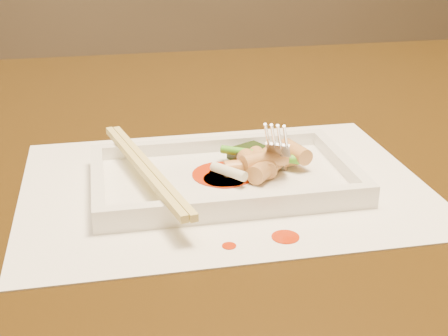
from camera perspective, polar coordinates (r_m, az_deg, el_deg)
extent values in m
cube|color=black|center=(0.78, 0.15, 1.94)|extent=(1.40, 0.90, 0.04)
cube|color=white|center=(0.63, 0.00, -1.57)|extent=(0.40, 0.30, 0.00)
cylinder|color=#BF2805|center=(0.53, 5.64, -6.29)|extent=(0.02, 0.02, 0.00)
cylinder|color=#BF2805|center=(0.52, 0.47, -7.13)|extent=(0.01, 0.01, 0.00)
cube|color=white|center=(0.63, 0.00, -1.18)|extent=(0.26, 0.16, 0.01)
cube|color=white|center=(0.69, -1.22, 2.17)|extent=(0.26, 0.01, 0.01)
cube|color=white|center=(0.56, 1.52, -3.26)|extent=(0.26, 0.01, 0.01)
cube|color=white|center=(0.61, -11.48, -1.18)|extent=(0.01, 0.14, 0.01)
cube|color=white|center=(0.66, 10.69, 0.61)|extent=(0.01, 0.14, 0.01)
cube|color=black|center=(0.66, 2.28, 1.38)|extent=(0.05, 0.04, 0.01)
cylinder|color=#EAEACC|center=(0.61, 0.45, -0.33)|extent=(0.03, 0.04, 0.01)
cylinder|color=#399A18|center=(0.65, 3.30, 1.23)|extent=(0.08, 0.05, 0.01)
cube|color=#D7C46B|center=(0.61, -7.60, 0.04)|extent=(0.06, 0.23, 0.01)
cube|color=#D7C46B|center=(0.61, -6.85, 0.10)|extent=(0.06, 0.23, 0.01)
cylinder|color=#BF2805|center=(0.62, 0.10, -1.01)|extent=(0.04, 0.04, 0.00)
cylinder|color=#BF2805|center=(0.63, 0.45, -0.61)|extent=(0.04, 0.04, 0.00)
cylinder|color=#BF2805|center=(0.63, -0.04, -0.57)|extent=(0.06, 0.06, 0.00)
cylinder|color=tan|center=(0.64, 3.31, 0.60)|extent=(0.02, 0.05, 0.02)
cylinder|color=tan|center=(0.63, 4.08, 0.49)|extent=(0.03, 0.05, 0.02)
cylinder|color=tan|center=(0.65, 6.54, 1.50)|extent=(0.03, 0.04, 0.02)
cylinder|color=tan|center=(0.63, 2.59, 0.33)|extent=(0.02, 0.04, 0.02)
cylinder|color=tan|center=(0.62, 3.93, 0.07)|extent=(0.05, 0.05, 0.02)
cylinder|color=tan|center=(0.62, 3.69, 0.67)|extent=(0.05, 0.03, 0.02)
cylinder|color=tan|center=(0.62, 2.16, 0.04)|extent=(0.05, 0.02, 0.02)
cylinder|color=tan|center=(0.64, 4.66, 0.67)|extent=(0.05, 0.03, 0.02)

